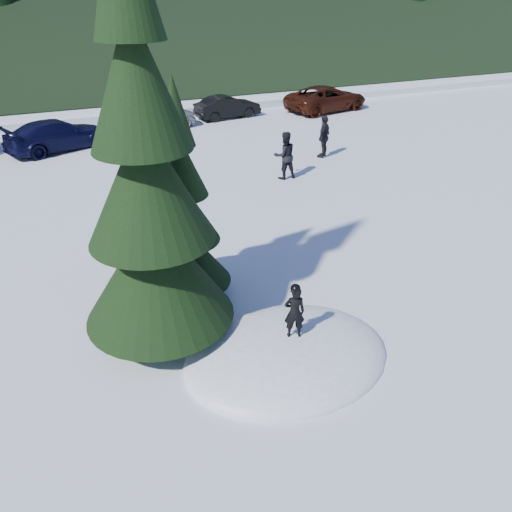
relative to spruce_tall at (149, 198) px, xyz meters
name	(u,v)px	position (x,y,z in m)	size (l,w,h in m)	color
ground	(287,357)	(2.20, -1.80, -3.32)	(200.00, 200.00, 0.00)	white
snow_mound	(287,357)	(2.20, -1.80, -3.32)	(4.48, 3.52, 0.96)	white
spruce_tall	(149,198)	(0.00, 0.00, 0.00)	(3.20, 3.20, 8.60)	black
spruce_short	(183,219)	(1.00, 1.40, -1.22)	(2.20, 2.20, 5.37)	black
child_skier	(294,312)	(2.37, -1.75, -2.25)	(0.43, 0.28, 1.19)	black
adult_0	(285,155)	(7.08, 8.13, -2.37)	(0.92, 0.72, 1.89)	black
adult_1	(324,136)	(9.96, 9.96, -2.38)	(1.10, 0.46, 1.87)	black
car_3	(58,135)	(-0.93, 15.96, -2.61)	(1.97, 4.86, 1.41)	black
car_4	(156,115)	(4.25, 17.92, -2.60)	(1.69, 4.20, 1.43)	gray
car_5	(227,107)	(8.64, 18.70, -2.69)	(1.34, 3.85, 1.27)	black
car_6	(326,98)	(14.89, 18.04, -2.58)	(2.47, 5.35, 1.49)	#341309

